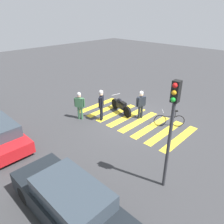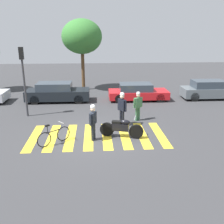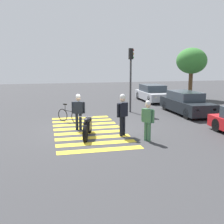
# 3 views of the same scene
# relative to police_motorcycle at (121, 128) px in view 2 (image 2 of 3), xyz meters

# --- Properties ---
(ground_plane) EXTENTS (60.00, 60.00, 0.00)m
(ground_plane) POSITION_rel_police_motorcycle_xyz_m (-1.16, 0.21, -0.48)
(ground_plane) COLOR #38383A
(police_motorcycle) EXTENTS (2.12, 0.84, 1.07)m
(police_motorcycle) POSITION_rel_police_motorcycle_xyz_m (0.00, 0.00, 0.00)
(police_motorcycle) COLOR black
(police_motorcycle) RESTS_ON ground_plane
(leaning_bicycle) EXTENTS (1.35, 1.16, 1.01)m
(leaning_bicycle) POSITION_rel_police_motorcycle_xyz_m (-3.20, -0.55, -0.09)
(leaning_bicycle) COLOR black
(leaning_bicycle) RESTS_ON ground_plane
(officer_on_foot) EXTENTS (0.36, 0.63, 1.78)m
(officer_on_foot) POSITION_rel_police_motorcycle_xyz_m (-1.38, -0.24, 0.55)
(officer_on_foot) COLOR #1E232D
(officer_on_foot) RESTS_ON ground_plane
(officer_by_motorcycle) EXTENTS (0.45, 0.60, 1.91)m
(officer_by_motorcycle) POSITION_rel_police_motorcycle_xyz_m (0.20, 1.56, 0.65)
(officer_by_motorcycle) COLOR black
(officer_by_motorcycle) RESTS_ON ground_plane
(pedestrian_bystander) EXTENTS (0.57, 0.42, 1.74)m
(pedestrian_bystander) POSITION_rel_police_motorcycle_xyz_m (1.21, 2.38, 0.52)
(pedestrian_bystander) COLOR #3F724C
(pedestrian_bystander) RESTS_ON ground_plane
(crosswalk_stripes) EXTENTS (6.75, 3.34, 0.01)m
(crosswalk_stripes) POSITION_rel_police_motorcycle_xyz_m (-1.16, 0.21, -0.47)
(crosswalk_stripes) COLOR yellow
(crosswalk_stripes) RESTS_ON ground_plane
(car_black_suv) EXTENTS (4.62, 1.74, 1.42)m
(car_black_suv) POSITION_rel_police_motorcycle_xyz_m (-4.04, 6.97, 0.20)
(car_black_suv) COLOR black
(car_black_suv) RESTS_ON ground_plane
(car_red_convertible) EXTENTS (4.46, 1.80, 1.27)m
(car_red_convertible) POSITION_rel_police_motorcycle_xyz_m (1.97, 6.96, 0.13)
(car_red_convertible) COLOR black
(car_red_convertible) RESTS_ON ground_plane
(car_grey_coupe) EXTENTS (4.42, 1.70, 1.43)m
(car_grey_coupe) POSITION_rel_police_motorcycle_xyz_m (7.62, 6.99, 0.20)
(car_grey_coupe) COLOR black
(car_grey_coupe) RESTS_ON ground_plane
(traffic_light_pole) EXTENTS (0.26, 0.34, 4.15)m
(traffic_light_pole) POSITION_rel_police_motorcycle_xyz_m (-5.44, 3.68, 2.32)
(traffic_light_pole) COLOR #38383D
(traffic_light_pole) RESTS_ON ground_plane
(street_tree_mid) EXTENTS (3.41, 3.41, 6.02)m
(street_tree_mid) POSITION_rel_police_motorcycle_xyz_m (-2.25, 10.85, 4.08)
(street_tree_mid) COLOR brown
(street_tree_mid) RESTS_ON ground_plane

